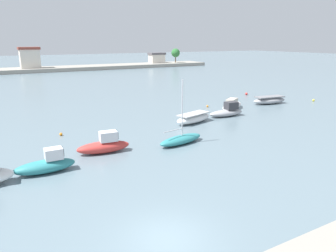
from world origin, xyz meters
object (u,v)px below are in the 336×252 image
object	(u,v)px
moored_boat_2	(46,165)
moored_boat_5	(193,118)
mooring_buoy_3	(61,134)
moored_boat_4	(181,139)
moored_boat_7	(232,105)
mooring_buoy_0	(246,94)
moored_boat_3	(104,145)
mooring_buoy_2	(314,100)
moored_boat_6	(227,111)
mooring_buoy_1	(207,106)
moored_boat_8	(269,100)

from	to	relation	value
moored_boat_2	moored_boat_5	distance (m)	17.90
moored_boat_2	mooring_buoy_3	world-z (taller)	moored_boat_2
moored_boat_4	moored_boat_7	size ratio (longest dim) A/B	1.03
moored_boat_7	mooring_buoy_0	world-z (taller)	moored_boat_7
moored_boat_3	mooring_buoy_2	xyz separation A→B (m)	(34.78, 6.34, -0.46)
moored_boat_4	mooring_buoy_0	world-z (taller)	moored_boat_4
moored_boat_4	moored_boat_7	xyz separation A→B (m)	(13.67, 9.19, 0.12)
moored_boat_2	mooring_buoy_2	world-z (taller)	moored_boat_2
moored_boat_6	mooring_buoy_3	xyz separation A→B (m)	(-19.32, 1.47, -0.44)
moored_boat_6	moored_boat_4	bearing A→B (deg)	-145.95
moored_boat_6	mooring_buoy_2	xyz separation A→B (m)	(17.63, 1.15, -0.42)
mooring_buoy_1	mooring_buoy_2	xyz separation A→B (m)	(16.54, -4.35, 0.03)
mooring_buoy_1	mooring_buoy_3	xyz separation A→B (m)	(-20.41, -4.03, 0.01)
moored_boat_2	moored_boat_4	xyz separation A→B (m)	(11.50, 0.79, -0.16)
moored_boat_5	mooring_buoy_1	bearing A→B (deg)	27.61
moored_boat_8	mooring_buoy_1	xyz separation A→B (m)	(-9.29, 2.38, -0.38)
moored_boat_5	mooring_buoy_1	world-z (taller)	moored_boat_5
moored_boat_3	mooring_buoy_0	world-z (taller)	moored_boat_3
mooring_buoy_2	moored_boat_5	bearing A→B (deg)	-175.68
moored_boat_6	mooring_buoy_2	size ratio (longest dim) A/B	13.85
moored_boat_6	mooring_buoy_1	size ratio (longest dim) A/B	16.32
moored_boat_5	mooring_buoy_3	size ratio (longest dim) A/B	17.73
moored_boat_5	moored_boat_6	size ratio (longest dim) A/B	1.14
moored_boat_4	moored_boat_5	size ratio (longest dim) A/B	1.06
mooring_buoy_2	mooring_buoy_0	bearing A→B (deg)	118.15
moored_boat_3	moored_boat_5	xyz separation A→B (m)	(11.85, 4.61, -0.11)
moored_boat_2	mooring_buoy_2	size ratio (longest dim) A/B	12.03
mooring_buoy_3	moored_boat_4	bearing A→B (deg)	-41.34
moored_boat_8	mooring_buoy_0	size ratio (longest dim) A/B	12.58
moored_boat_3	mooring_buoy_3	xyz separation A→B (m)	(-2.17, 6.66, -0.48)
mooring_buoy_1	moored_boat_5	bearing A→B (deg)	-136.44
moored_boat_3	moored_boat_4	xyz separation A→B (m)	(6.69, -1.13, -0.21)
mooring_buoy_1	mooring_buoy_3	distance (m)	20.80
moored_boat_8	mooring_buoy_2	distance (m)	7.52
moored_boat_2	moored_boat_7	bearing A→B (deg)	22.13
moored_boat_4	moored_boat_6	world-z (taller)	moored_boat_4
moored_boat_3	moored_boat_8	bearing A→B (deg)	22.84
moored_boat_4	mooring_buoy_1	bearing A→B (deg)	34.93
mooring_buoy_0	mooring_buoy_1	size ratio (longest dim) A/B	1.51
moored_boat_5	moored_boat_8	xyz separation A→B (m)	(15.68, 3.70, 0.01)
moored_boat_2	moored_boat_8	world-z (taller)	moored_boat_2
moored_boat_5	moored_boat_7	xyz separation A→B (m)	(8.51, 3.45, 0.02)
moored_boat_2	moored_boat_7	world-z (taller)	moored_boat_2
moored_boat_6	moored_boat_8	size ratio (longest dim) A/B	0.86
mooring_buoy_1	mooring_buoy_0	bearing A→B (deg)	22.70
moored_boat_4	mooring_buoy_2	world-z (taller)	moored_boat_4
moored_boat_2	moored_boat_5	xyz separation A→B (m)	(16.66, 6.53, -0.06)
moored_boat_6	mooring_buoy_3	distance (m)	19.38
moored_boat_5	mooring_buoy_0	bearing A→B (deg)	15.32
moored_boat_4	moored_boat_8	size ratio (longest dim) A/B	1.04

